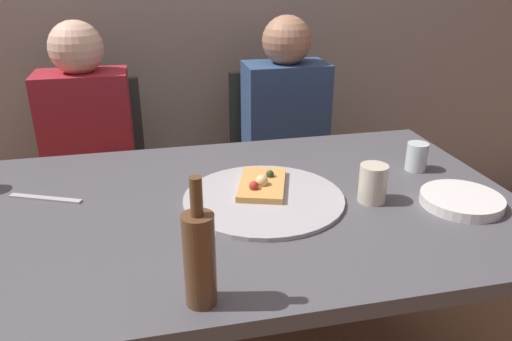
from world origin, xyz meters
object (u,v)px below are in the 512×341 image
Objects in this scene: pizza_slice_last at (262,184)px; chair_left at (95,172)px; table_knife at (45,198)px; chair_right at (280,157)px; tumbler_far at (417,157)px; plate_stack at (461,200)px; guest_in_sweater at (89,158)px; dining_table at (222,226)px; guest_in_beanie at (290,142)px; pizza_tray at (264,198)px; wine_bottle at (199,257)px; wine_glass at (373,183)px.

chair_left reaches higher than pizza_slice_last.
chair_right reaches higher than table_knife.
table_knife is 0.24× the size of chair_right.
tumbler_far reaches higher than plate_stack.
pizza_slice_last is 0.92m from chair_right.
guest_in_sweater is (-0.56, 0.68, -0.13)m from pizza_slice_last.
chair_left is 0.20m from guest_in_sweater.
pizza_slice_last is 0.89m from guest_in_sweater.
pizza_slice_last is (0.13, 0.06, 0.09)m from dining_table.
table_knife is at bearing 33.45° from guest_in_beanie.
wine_bottle is (-0.23, -0.41, 0.10)m from pizza_tray.
wine_bottle reaches higher than dining_table.
wine_bottle is 0.80m from plate_stack.
wine_glass is at bearing -23.92° from pizza_slice_last.
dining_table is at bearing -179.96° from pizza_tray.
guest_in_sweater is at bearing 10.11° from chair_right.
guest_in_beanie reaches higher than table_knife.
plate_stack is at bearing 136.16° from chair_left.
wine_glass reaches higher than tumbler_far.
dining_table is at bearing -155.90° from pizza_slice_last.
pizza_tray is 0.51× the size of chair_left.
pizza_tray is at bearing -168.47° from tumbler_far.
pizza_slice_last is 0.28× the size of chair_right.
guest_in_sweater is at bearing 129.54° from pizza_slice_last.
wine_bottle is 0.63m from wine_glass.
wine_bottle is 1.21m from guest_in_sweater.
guest_in_sweater reaches higher than dining_table.
pizza_slice_last is 0.28× the size of chair_left.
chair_right is (-0.24, 0.78, -0.28)m from tumbler_far.
chair_left is 0.87m from guest_in_beanie.
pizza_tray is 2.07× the size of table_knife.
wine_glass is at bearing 89.96° from chair_right.
chair_right is 0.87m from guest_in_sweater.
plate_stack is at bearing -90.88° from tumbler_far.
dining_table is at bearing 60.42° from guest_in_beanie.
wine_glass is (0.30, -0.07, 0.05)m from pizza_tray.
pizza_tray is 0.39× the size of guest_in_beanie.
table_knife is at bearing 85.90° from chair_left.
chair_right reaches higher than pizza_tray.
wine_bottle reaches higher than chair_left.
tumbler_far is at bearing 106.77° from chair_right.
chair_left is at bearing -70.33° from table_knife.
guest_in_beanie is at bearing 104.63° from plate_stack.
chair_left reaches higher than tumbler_far.
guest_in_beanie is (-0.23, 0.89, -0.12)m from plate_stack.
plate_stack is at bearing 19.21° from wine_bottle.
guest_in_beanie is at bearing 169.89° from chair_left.
dining_table is 6.19× the size of wine_bottle.
pizza_slice_last is 0.75m from guest_in_beanie.
guest_in_beanie reaches higher than wine_glass.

